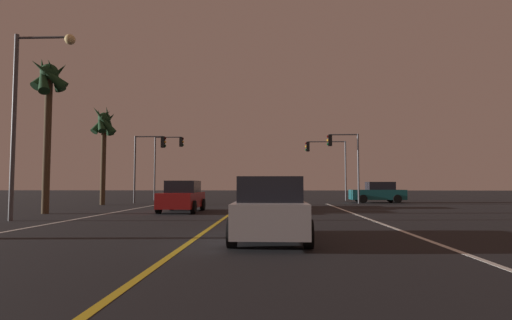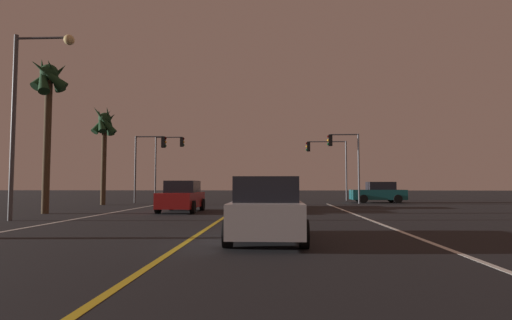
% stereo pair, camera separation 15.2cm
% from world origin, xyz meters
% --- Properties ---
extents(lane_edge_right, '(0.16, 38.71, 0.01)m').
position_xyz_m(lane_edge_right, '(6.32, 13.35, 0.00)').
color(lane_edge_right, silver).
rests_on(lane_edge_right, ground).
extents(lane_center_divider, '(0.16, 38.71, 0.01)m').
position_xyz_m(lane_center_divider, '(0.00, 13.35, 0.00)').
color(lane_center_divider, gold).
rests_on(lane_center_divider, ground).
extents(car_lead_same_lane, '(2.02, 4.30, 1.70)m').
position_xyz_m(car_lead_same_lane, '(2.09, 12.18, 0.82)').
color(car_lead_same_lane, black).
rests_on(car_lead_same_lane, ground).
extents(car_ahead_far, '(2.02, 4.30, 1.70)m').
position_xyz_m(car_ahead_far, '(2.03, 27.14, 0.82)').
color(car_ahead_far, black).
rests_on(car_ahead_far, ground).
extents(car_crossing_side, '(4.30, 2.02, 1.70)m').
position_xyz_m(car_crossing_side, '(10.76, 34.64, 0.82)').
color(car_crossing_side, black).
rests_on(car_crossing_side, ground).
extents(car_oncoming, '(2.02, 4.30, 1.70)m').
position_xyz_m(car_oncoming, '(-2.77, 23.18, 0.82)').
color(car_oncoming, black).
rests_on(car_oncoming, ground).
extents(traffic_light_near_right, '(2.52, 0.36, 5.48)m').
position_xyz_m(traffic_light_near_right, '(7.77, 33.21, 4.03)').
color(traffic_light_near_right, '#4C4C51').
rests_on(traffic_light_near_right, ground).
extents(traffic_light_near_left, '(2.59, 0.36, 5.40)m').
position_xyz_m(traffic_light_near_left, '(-7.72, 33.21, 3.98)').
color(traffic_light_near_left, '#4C4C51').
rests_on(traffic_light_near_left, ground).
extents(traffic_light_far_right, '(3.78, 0.36, 5.50)m').
position_xyz_m(traffic_light_far_right, '(7.12, 38.71, 4.12)').
color(traffic_light_far_right, '#4C4C51').
rests_on(traffic_light_far_right, ground).
extents(traffic_light_far_left, '(2.80, 0.36, 5.99)m').
position_xyz_m(traffic_light_far_left, '(-7.67, 38.71, 4.39)').
color(traffic_light_far_left, '#4C4C51').
rests_on(traffic_light_far_left, ground).
extents(street_lamp_left_mid, '(2.61, 0.44, 7.84)m').
position_xyz_m(street_lamp_left_mid, '(-8.03, 17.56, 5.02)').
color(street_lamp_left_mid, '#4C4C51').
rests_on(street_lamp_left_mid, ground).
extents(palm_tree_left_mid, '(2.10, 1.98, 8.31)m').
position_xyz_m(palm_tree_left_mid, '(-9.47, 21.49, 6.49)').
color(palm_tree_left_mid, '#473826').
rests_on(palm_tree_left_mid, ground).
extents(palm_tree_left_far, '(2.00, 2.00, 7.30)m').
position_xyz_m(palm_tree_left_far, '(-10.24, 30.26, 5.70)').
color(palm_tree_left_far, '#473826').
rests_on(palm_tree_left_far, ground).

